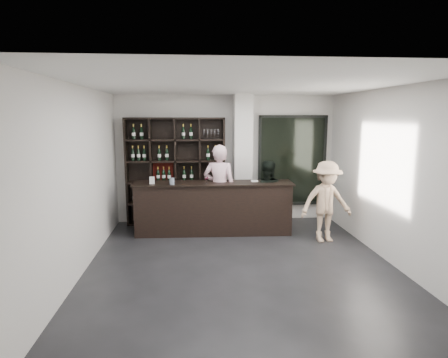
{
  "coord_description": "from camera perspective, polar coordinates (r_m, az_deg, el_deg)",
  "views": [
    {
      "loc": [
        -0.76,
        -5.82,
        2.42
      ],
      "look_at": [
        -0.18,
        1.1,
        1.26
      ],
      "focal_mm": 30.0,
      "sensor_mm": 36.0,
      "label": 1
    }
  ],
  "objects": [
    {
      "name": "napkin_stack",
      "position": [
        7.85,
        4.67,
        -0.3
      ],
      "size": [
        0.13,
        0.13,
        0.02
      ],
      "primitive_type": "cube",
      "rotation": [
        0.0,
        0.0,
        -0.01
      ],
      "color": "white",
      "rests_on": "tasting_counter"
    },
    {
      "name": "tasting_counter",
      "position": [
        7.81,
        -1.63,
        -4.41
      ],
      "size": [
        3.27,
        0.68,
        1.08
      ],
      "rotation": [
        0.0,
        0.0,
        -0.04
      ],
      "color": "black",
      "rests_on": "floor"
    },
    {
      "name": "taster_black",
      "position": [
        8.0,
        6.45,
        -2.58
      ],
      "size": [
        0.81,
        0.68,
        1.51
      ],
      "primitive_type": "imported",
      "rotation": [
        0.0,
        0.0,
        2.98
      ],
      "color": "black",
      "rests_on": "floor"
    },
    {
      "name": "floor",
      "position": [
        6.36,
        2.53,
        -12.94
      ],
      "size": [
        5.0,
        5.5,
        0.01
      ],
      "primitive_type": "cube",
      "color": "black",
      "rests_on": "ground"
    },
    {
      "name": "card_stand",
      "position": [
        7.67,
        -10.91,
        -0.21
      ],
      "size": [
        0.1,
        0.05,
        0.15
      ],
      "primitive_type": "cube",
      "rotation": [
        0.0,
        0.0,
        0.06
      ],
      "color": "white",
      "rests_on": "tasting_counter"
    },
    {
      "name": "glass_panel",
      "position": [
        8.88,
        10.35,
        2.76
      ],
      "size": [
        1.6,
        0.08,
        2.1
      ],
      "color": "black",
      "rests_on": "floor"
    },
    {
      "name": "structural_column",
      "position": [
        8.42,
        2.84,
        2.88
      ],
      "size": [
        0.4,
        0.4,
        2.9
      ],
      "primitive_type": "cube",
      "color": "silver",
      "rests_on": "floor"
    },
    {
      "name": "taster_pink",
      "position": [
        7.84,
        -0.7,
        -1.48
      ],
      "size": [
        0.76,
        0.6,
        1.85
      ],
      "primitive_type": "imported",
      "rotation": [
        0.0,
        0.0,
        2.89
      ],
      "color": "beige",
      "rests_on": "floor"
    },
    {
      "name": "customer",
      "position": [
        7.51,
        15.3,
        -3.36
      ],
      "size": [
        1.07,
        0.68,
        1.58
      ],
      "primitive_type": "imported",
      "rotation": [
        0.0,
        0.0,
        0.09
      ],
      "color": "tan",
      "rests_on": "floor"
    },
    {
      "name": "spit_cup",
      "position": [
        7.55,
        -7.94,
        -0.33
      ],
      "size": [
        0.11,
        0.11,
        0.13
      ],
      "primitive_type": "cylinder",
      "rotation": [
        0.0,
        0.0,
        0.12
      ],
      "color": "silver",
      "rests_on": "tasting_counter"
    },
    {
      "name": "wine_glass",
      "position": [
        7.57,
        -2.71,
        -0.03
      ],
      "size": [
        0.09,
        0.09,
        0.18
      ],
      "primitive_type": null,
      "rotation": [
        0.0,
        0.0,
        0.24
      ],
      "color": "white",
      "rests_on": "tasting_counter"
    },
    {
      "name": "wine_shelf",
      "position": [
        8.49,
        -7.36,
        1.16
      ],
      "size": [
        2.2,
        0.35,
        2.4
      ],
      "primitive_type": null,
      "color": "black",
      "rests_on": "floor"
    }
  ]
}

